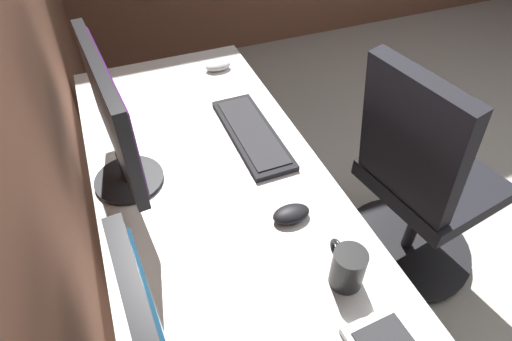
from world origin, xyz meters
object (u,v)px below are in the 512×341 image
at_px(mouse_main, 291,214).
at_px(coffee_mug, 347,267).
at_px(drawer_pedestal, 212,256).
at_px(mouse_spare, 218,66).
at_px(keyboard_main, 252,133).
at_px(monitor_secondary, 113,118).
at_px(office_chair, 418,188).

distance_m(mouse_main, coffee_mug, 0.23).
xyz_separation_m(drawer_pedestal, coffee_mug, (-0.44, -0.22, 0.44)).
distance_m(mouse_spare, coffee_mug, 1.03).
bearing_deg(keyboard_main, coffee_mug, -179.26).
distance_m(monitor_secondary, office_chair, 1.13).
height_order(mouse_main, office_chair, office_chair).
bearing_deg(coffee_mug, office_chair, -57.16).
bearing_deg(coffee_mug, monitor_secondary, 38.55).
distance_m(keyboard_main, office_chair, 0.69).
bearing_deg(mouse_spare, office_chair, -139.25).
distance_m(keyboard_main, coffee_mug, 0.59).
relative_size(monitor_secondary, mouse_main, 4.57).
distance_m(mouse_main, office_chair, 0.70).
bearing_deg(office_chair, mouse_spare, 40.75).
bearing_deg(mouse_spare, mouse_main, 176.09).
bearing_deg(keyboard_main, mouse_spare, -3.33).
bearing_deg(monitor_secondary, office_chair, -98.34).
xyz_separation_m(drawer_pedestal, mouse_main, (-0.22, -0.18, 0.40)).
bearing_deg(mouse_main, coffee_mug, -170.43).
distance_m(mouse_main, mouse_spare, 0.81).
relative_size(mouse_main, office_chair, 0.11).
bearing_deg(keyboard_main, mouse_main, 175.39).
relative_size(mouse_spare, coffee_mug, 0.88).
bearing_deg(mouse_spare, drawer_pedestal, 158.09).
bearing_deg(mouse_main, monitor_secondary, 51.44).
xyz_separation_m(monitor_secondary, mouse_main, (-0.30, -0.38, -0.21)).
distance_m(mouse_spare, office_chair, 0.91).
relative_size(monitor_secondary, keyboard_main, 1.13).
xyz_separation_m(mouse_spare, office_chair, (-0.65, -0.56, -0.29)).
xyz_separation_m(monitor_secondary, coffee_mug, (-0.52, -0.42, -0.18)).
xyz_separation_m(monitor_secondary, office_chair, (-0.15, -1.00, -0.50)).
bearing_deg(coffee_mug, keyboard_main, 0.74).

